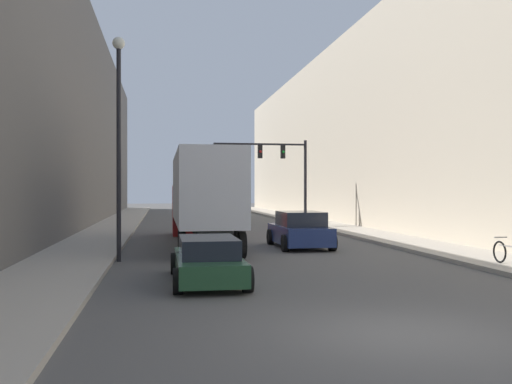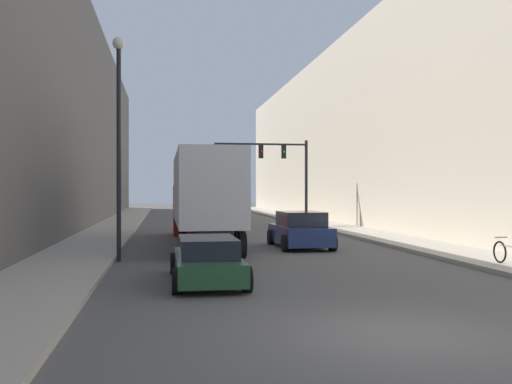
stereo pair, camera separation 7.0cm
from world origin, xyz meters
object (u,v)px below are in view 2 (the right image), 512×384
Objects in this scene: suv_car at (300,230)px; street_lamp at (119,121)px; semi_truck at (202,194)px; sedan_car at (207,260)px; parked_bicycle at (510,253)px; traffic_signal_gantry at (281,165)px.

street_lamp reaches higher than suv_car.
sedan_car is at bearing -93.15° from semi_truck.
parked_bicycle is at bearing -18.57° from street_lamp.
semi_truck reaches higher than sedan_car.
sedan_car is 23.75m from traffic_signal_gantry.
semi_truck is 7.46× the size of parked_bicycle.
parked_bicycle is (2.91, -21.59, -3.74)m from traffic_signal_gantry.
semi_truck is at bearing 86.85° from sedan_car.
suv_car is 14.26m from traffic_signal_gantry.
suv_car is 9.37m from street_lamp.
suv_car is at bearing 26.66° from street_lamp.
sedan_car is 10.00m from suv_car.
street_lamp reaches higher than parked_bicycle.
suv_car is at bearing 121.74° from parked_bicycle.
semi_truck is at bearing -117.75° from traffic_signal_gantry.
street_lamp is at bearing 161.43° from parked_bicycle.
semi_truck is 13.56m from parked_bicycle.
semi_truck is at bearing 153.68° from suv_car.
semi_truck is 3.00× the size of suv_car.
semi_truck reaches higher than parked_bicycle.
street_lamp reaches higher than semi_truck.
parked_bicycle is at bearing -82.32° from traffic_signal_gantry.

